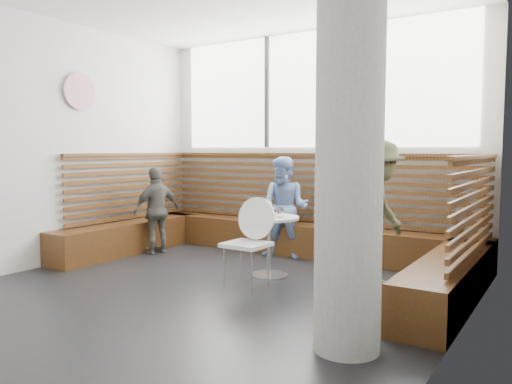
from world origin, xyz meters
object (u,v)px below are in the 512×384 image
Objects in this scene: adult_man at (377,214)px; child_left at (157,210)px; concrete_column at (350,138)px; cafe_chair at (250,235)px; cafe_table at (270,233)px; child_back at (285,208)px.

adult_man is 1.29× the size of child_left.
concrete_column is at bearing -160.73° from adult_man.
concrete_column reaches higher than cafe_chair.
child_left reaches higher than cafe_table.
concrete_column is 2.26× the size of child_back.
cafe_chair is at bearing 129.28° from adult_man.
cafe_table is 2.09m from child_left.
cafe_chair is 1.41m from adult_man.
concrete_column is 2.02m from adult_man.
child_back is at bearing 72.07° from adult_man.
concrete_column is at bearing -33.01° from cafe_chair.
cafe_table is 0.57× the size of child_left.
adult_man is at bearing -31.86° from child_back.
child_back is (-0.33, 0.96, 0.19)m from cafe_table.
child_back is 1.88m from child_left.
concrete_column is 4.24m from child_left.
concrete_column is 3.32m from child_back.
cafe_table is at bearing 136.24° from concrete_column.
cafe_table is at bearing 97.38° from cafe_chair.
adult_man is at bearing 102.80° from concrete_column.
concrete_column is 1.97× the size of adult_man.
concrete_column reaches higher than cafe_table.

